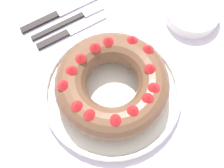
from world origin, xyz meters
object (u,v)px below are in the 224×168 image
object	(u,v)px
serving_knife	(56,15)
cake_knife	(67,33)
serving_dish	(112,92)
fork	(74,19)
side_bowl	(192,13)
bundt_cake	(112,84)

from	to	relation	value
serving_knife	cake_knife	size ratio (longest dim) A/B	1.20
serving_dish	fork	xyz separation A→B (m)	(-0.22, 0.02, -0.01)
fork	cake_knife	bearing A→B (deg)	-47.01
side_bowl	serving_knife	bearing A→B (deg)	-121.46
fork	serving_knife	world-z (taller)	serving_knife
serving_knife	bundt_cake	bearing A→B (deg)	0.71
bundt_cake	cake_knife	distance (m)	0.20
serving_dish	serving_knife	size ratio (longest dim) A/B	1.39
cake_knife	serving_dish	bearing A→B (deg)	1.46
serving_dish	serving_knife	bearing A→B (deg)	-177.57
fork	cake_knife	distance (m)	0.04
bundt_cake	serving_knife	size ratio (longest dim) A/B	1.09
side_bowl	cake_knife	bearing A→B (deg)	-111.61
fork	serving_knife	size ratio (longest dim) A/B	0.89
bundt_cake	cake_knife	size ratio (longest dim) A/B	1.30
fork	side_bowl	world-z (taller)	side_bowl
cake_knife	bundt_cake	bearing A→B (deg)	1.46
bundt_cake	serving_knife	bearing A→B (deg)	-177.57
fork	serving_knife	distance (m)	0.04
serving_dish	fork	world-z (taller)	serving_dish
cake_knife	side_bowl	bearing A→B (deg)	66.20
serving_dish	cake_knife	world-z (taller)	serving_dish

